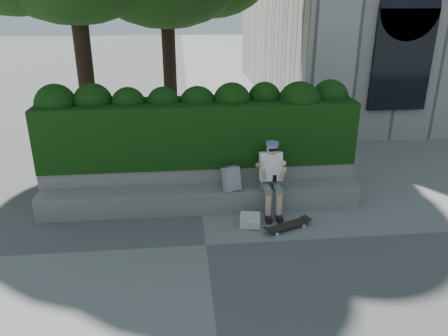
{
  "coord_description": "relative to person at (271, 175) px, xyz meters",
  "views": [
    {
      "loc": [
        -0.33,
        -6.18,
        3.83
      ],
      "look_at": [
        0.4,
        1.0,
        0.95
      ],
      "focal_mm": 35.0,
      "sensor_mm": 36.0,
      "label": 1
    }
  ],
  "objects": [
    {
      "name": "bench_ledge",
      "position": [
        -1.28,
        0.18,
        -0.53
      ],
      "size": [
        6.0,
        0.45,
        0.45
      ],
      "primitive_type": "cube",
      "color": "gray",
      "rests_on": "ground"
    },
    {
      "name": "backpack_ground",
      "position": [
        -0.46,
        -0.5,
        -0.64
      ],
      "size": [
        0.39,
        0.31,
        0.23
      ],
      "primitive_type": "cube",
      "rotation": [
        0.0,
        0.0,
        -0.2
      ],
      "color": "beige",
      "rests_on": "ground"
    },
    {
      "name": "person",
      "position": [
        0.0,
        0.0,
        0.0
      ],
      "size": [
        0.4,
        0.76,
        1.38
      ],
      "color": "slate",
      "rests_on": "ground"
    },
    {
      "name": "backpack_plaid",
      "position": [
        -0.72,
        0.08,
        -0.08
      ],
      "size": [
        0.34,
        0.27,
        0.44
      ],
      "primitive_type": "cube",
      "rotation": [
        0.0,
        0.0,
        0.41
      ],
      "color": "#B9B8BE",
      "rests_on": "bench_ledge"
    },
    {
      "name": "planter_wall",
      "position": [
        -1.28,
        0.66,
        -0.38
      ],
      "size": [
        6.0,
        0.5,
        0.75
      ],
      "primitive_type": "cube",
      "color": "gray",
      "rests_on": "ground"
    },
    {
      "name": "hedge",
      "position": [
        -1.28,
        0.88,
        0.6
      ],
      "size": [
        6.0,
        1.0,
        1.2
      ],
      "primitive_type": "cube",
      "color": "black",
      "rests_on": "planter_wall"
    },
    {
      "name": "ground",
      "position": [
        -1.28,
        -1.07,
        -0.75
      ],
      "size": [
        80.0,
        80.0,
        0.0
      ],
      "primitive_type": "plane",
      "color": "slate",
      "rests_on": "ground"
    },
    {
      "name": "skateboard",
      "position": [
        0.18,
        -0.69,
        -0.68
      ],
      "size": [
        0.83,
        0.51,
        0.09
      ],
      "rotation": [
        0.0,
        0.0,
        0.41
      ],
      "color": "black",
      "rests_on": "ground"
    }
  ]
}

